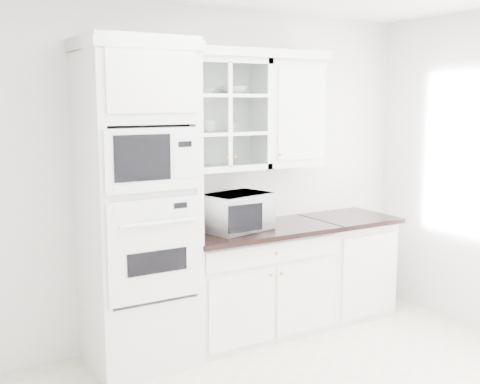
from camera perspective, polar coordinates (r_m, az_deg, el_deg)
room_shell at (r=3.88m, az=6.01°, el=5.93°), size 4.00×3.50×2.70m
oven_column at (r=4.45m, az=-9.66°, el=-1.31°), size 0.76×0.68×2.40m
base_cabinet_run at (r=5.10m, az=1.38°, el=-8.41°), size 1.32×0.67×0.92m
extra_base_cabinet at (r=5.68m, az=10.00°, el=-6.76°), size 0.72×0.67×0.92m
upper_cabinet_glass at (r=4.87m, az=-1.94°, el=7.36°), size 0.80×0.33×0.90m
upper_cabinet_solid at (r=5.23m, az=4.60°, el=7.43°), size 0.55×0.33×0.90m
crown_molding at (r=4.81m, az=-2.94°, el=13.12°), size 2.14×0.38×0.07m
countertop_microwave at (r=4.86m, az=-0.40°, el=-1.88°), size 0.61×0.54×0.30m
bowl_a at (r=4.79m, az=-3.56°, el=9.54°), size 0.23×0.23×0.05m
bowl_b at (r=4.92m, az=-0.59°, el=9.62°), size 0.24×0.24×0.07m
cup_a at (r=4.83m, az=-3.06°, el=6.25°), size 0.15×0.15×0.10m
cup_b at (r=4.93m, az=-0.82°, el=6.23°), size 0.10×0.10×0.08m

